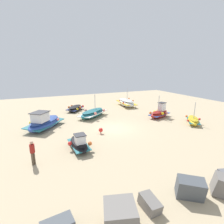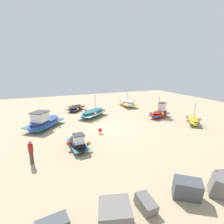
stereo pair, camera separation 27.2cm
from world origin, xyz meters
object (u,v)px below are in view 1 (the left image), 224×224
Objects in this scene: fishing_boat_3 at (79,144)px; mooring_buoy_0 at (101,130)px; person_walking at (32,151)px; fishing_boat_1 at (93,113)px; fishing_boat_0 at (160,113)px; fishing_boat_4 at (193,120)px; fishing_boat_5 at (44,122)px; fishing_boat_6 at (126,103)px; fishing_boat_2 at (75,108)px.

mooring_buoy_0 is at bearing 129.01° from fishing_boat_3.
person_walking is at bearing -74.76° from fishing_boat_3.
fishing_boat_1 is at bearing 153.01° from fishing_boat_3.
fishing_boat_0 is 1.13× the size of fishing_boat_3.
fishing_boat_1 is at bearing 92.32° from fishing_boat_4.
fishing_boat_5 is at bearing -163.52° from fishing_boat_3.
fishing_boat_5 is at bearing -20.82° from fishing_boat_1.
fishing_boat_1 is 0.96× the size of fishing_boat_6.
person_walking is at bearing 15.42° from fishing_boat_2.
fishing_boat_3 is 5.36× the size of mooring_buoy_0.
fishing_boat_0 is 1.00× the size of fishing_boat_2.
fishing_boat_6 is 13.08m from mooring_buoy_0.
fishing_boat_1 is at bearing -86.71° from person_walking.
fishing_boat_4 reaches higher than fishing_boat_5.
fishing_boat_4 is (-10.96, 11.61, 0.01)m from fishing_boat_2.
fishing_boat_3 is at bearing -176.88° from fishing_boat_0.
fishing_boat_4 is at bearing 81.88° from fishing_boat_2.
fishing_boat_0 is 4.10m from fishing_boat_4.
fishing_boat_5 is (15.67, -5.27, 0.25)m from fishing_boat_4.
fishing_boat_4 is at bearing -82.65° from fishing_boat_0.
fishing_boat_2 is at bearing -177.69° from fishing_boat_5.
person_walking is at bearing 12.91° from fishing_boat_1.
fishing_boat_5 is 7.50m from person_walking.
fishing_boat_3 is at bearing 134.27° from fishing_boat_4.
fishing_boat_3 is 13.54m from fishing_boat_4.
fishing_boat_0 is at bearing 122.31° from fishing_boat_5.
fishing_boat_1 is at bearing 148.05° from fishing_boat_5.
fishing_boat_2 is 0.72× the size of fishing_boat_6.
fishing_boat_0 is 0.75× the size of fishing_boat_1.
person_walking is (7.19, 9.50, 0.47)m from fishing_boat_1.
fishing_boat_4 is 16.53m from fishing_boat_5.
fishing_boat_1 is 1.33× the size of fishing_boat_2.
fishing_boat_1 reaches higher than mooring_buoy_0.
fishing_boat_6 is 8.47× the size of mooring_buoy_0.
fishing_boat_4 is (-9.63, 7.37, -0.11)m from fishing_boat_1.
fishing_boat_2 is (1.33, -4.24, -0.11)m from fishing_boat_1.
fishing_boat_3 is 3.64m from mooring_buoy_0.
fishing_boat_3 is at bearing 57.79° from fishing_boat_5.
fishing_boat_1 reaches higher than fishing_boat_2.
fishing_boat_3 is (11.68, 4.74, -0.13)m from fishing_boat_0.
fishing_boat_1 reaches higher than person_walking.
fishing_boat_0 is 8.64m from fishing_boat_1.
mooring_buoy_0 is at bearing -109.81° from person_walking.
fishing_boat_1 is 6.39m from fishing_boat_5.
mooring_buoy_0 is (1.13, 6.03, -0.13)m from fishing_boat_1.
fishing_boat_3 is 16.68m from fishing_boat_6.
fishing_boat_3 is at bearing 25.45° from fishing_boat_1.
mooring_buoy_0 is at bearing 146.36° from fishing_boat_6.
fishing_boat_1 is at bearing 135.69° from fishing_boat_0.
fishing_boat_6 reaches higher than fishing_boat_0.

